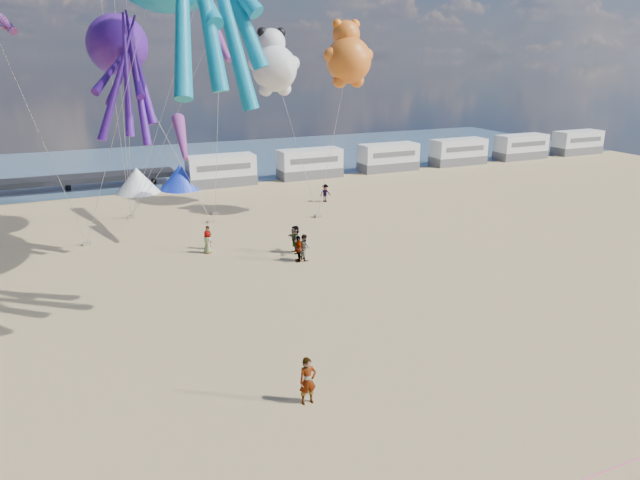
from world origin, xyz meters
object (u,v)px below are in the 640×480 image
Objects in this scene: sandbag_e at (131,217)px; windsock_right at (182,138)px; motorhome_4 at (521,147)px; beachgoer_1 at (304,247)px; tent_white at (137,180)px; sandbag_c at (318,216)px; kite_octopus_purple at (117,45)px; sandbag_d at (215,213)px; motorhome_1 at (310,163)px; kite_teddy_orange at (349,60)px; beachgoer_0 at (207,242)px; tent_blue at (180,177)px; motorhome_0 at (221,170)px; motorhome_3 at (458,152)px; motorhome_5 at (577,142)px; sandbag_a at (87,244)px; windsock_mid at (220,42)px; standing_person at (308,381)px; beachgoer_2 at (325,193)px; beachgoer_3 at (298,249)px; kite_panda at (274,68)px; motorhome_2 at (388,157)px; sandbag_b at (211,221)px; beachgoer_4 at (295,239)px.

sandbag_e is 10.43m from windsock_right.
motorhome_4 is 45.37m from beachgoer_1.
tent_white is 2.38× the size of beachgoer_1.
kite_octopus_purple is at bearing 174.27° from sandbag_c.
motorhome_1 is at bearing 39.27° from sandbag_d.
motorhome_1 is 18.77m from kite_teddy_orange.
sandbag_c is 12.04m from kite_teddy_orange.
beachgoer_0 is 0.26× the size of kite_teddy_orange.
tent_blue is 8.00× the size of sandbag_c.
motorhome_0 is 1.00× the size of motorhome_3.
windsock_right reaches higher than motorhome_5.
motorhome_5 is 13.20× the size of sandbag_a.
beachgoer_0 is 0.26× the size of windsock_mid.
motorhome_4 is 58.53m from standing_person.
windsock_mid reaches higher than tent_white.
motorhome_0 is 4.18× the size of beachgoer_2.
standing_person is (-6.62, -37.88, -0.59)m from motorhome_0.
motorhome_4 is 50.87m from kite_octopus_purple.
sandbag_a is (-9.18, -14.76, -1.09)m from tent_blue.
beachgoer_3 is (2.75, -23.58, -0.37)m from tent_blue.
kite_panda is at bearing 136.67° from kite_teddy_orange.
sandbag_e is at bearing -162.64° from motorhome_2.
windsock_mid is at bearing 6.68° from sandbag_a.
standing_person reaches higher than beachgoer_0.
kite_panda is at bearing 72.18° from standing_person.
beachgoer_1 is at bearing -148.84° from motorhome_4.
motorhome_0 is 1.46× the size of windsock_right.
beachgoer_2 is 12.19m from kite_teddy_orange.
windsock_right is (-2.55, -16.13, 5.82)m from tent_blue.
sandbag_a is at bearing -164.77° from kite_panda.
sandbag_b is 6.67m from sandbag_e.
windsock_right is at bearing -162.51° from beachgoer_2.
motorhome_1 reaches higher than sandbag_c.
sandbag_a and sandbag_e have the same top height.
windsock_right reaches higher than beachgoer_4.
motorhome_4 is 13.20× the size of sandbag_b.
motorhome_3 is at bearing 180.00° from motorhome_5.
kite_panda is at bearing 41.22° from windsock_right.
sandbag_b is 2.44m from sandbag_d.
windsock_right is at bearing -66.48° from sandbag_e.
beachgoer_2 reaches higher than sandbag_b.
kite_octopus_purple reaches higher than standing_person.
motorhome_0 reaches higher than sandbag_d.
windsock_mid is (1.19, -0.84, 13.04)m from sandbag_b.
motorhome_3 reaches higher than beachgoer_3.
motorhome_2 is at bearing -68.73° from beachgoer_0.
windsock_right is (-3.57, -2.56, -6.13)m from windsock_mid.
motorhome_1 is 0.65× the size of kite_octopus_purple.
motorhome_2 is 4.41× the size of beachgoer_0.
beachgoer_3 is 0.37× the size of windsock_right.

